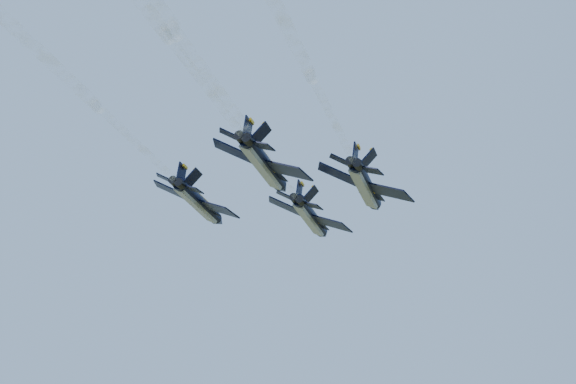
% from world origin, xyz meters
% --- Properties ---
extents(jet_lead, '(10.98, 15.44, 5.23)m').
position_xyz_m(jet_lead, '(4.80, 12.15, 96.07)').
color(jet_lead, black).
extents(jet_left, '(10.98, 15.44, 5.23)m').
position_xyz_m(jet_left, '(-7.56, 3.96, 96.07)').
color(jet_left, black).
extents(jet_right, '(10.98, 15.44, 5.23)m').
position_xyz_m(jet_right, '(12.70, 1.67, 96.07)').
color(jet_right, black).
extents(jet_slot, '(10.98, 15.44, 5.23)m').
position_xyz_m(jet_slot, '(2.77, -6.98, 96.07)').
color(jet_slot, black).
extents(smoke_trail_lead, '(7.42, 56.31, 1.97)m').
position_xyz_m(smoke_trail_lead, '(0.47, -29.09, 96.10)').
color(smoke_trail_lead, white).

